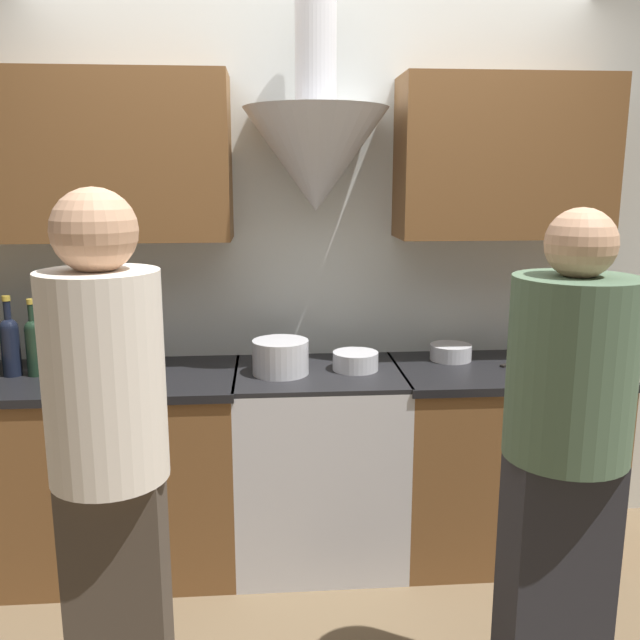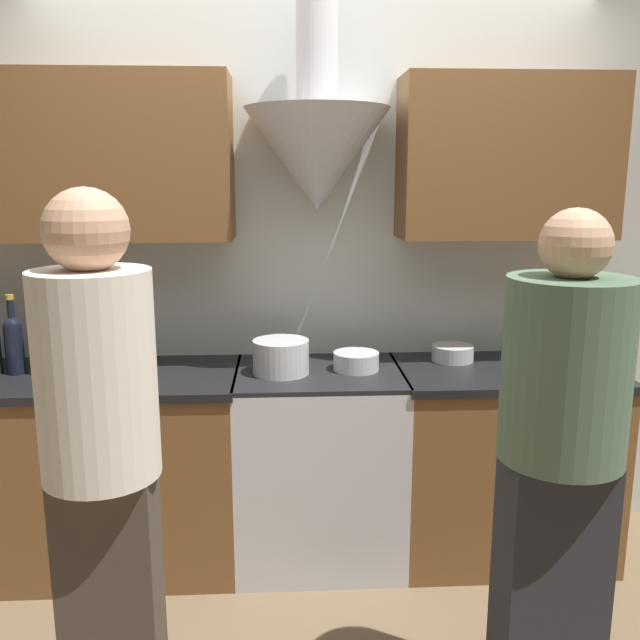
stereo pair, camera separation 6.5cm
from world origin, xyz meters
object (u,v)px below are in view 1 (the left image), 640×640
object	(u,v)px
wine_bottle_4	(34,344)
person_foreground_left	(111,470)
saucepan	(451,352)
stove_range	(318,463)
stock_pot	(281,357)
orange_fruit	(560,357)
mixing_bowl	(355,361)
person_foreground_right	(564,458)
wine_bottle_5	(58,345)
wine_bottle_3	(10,343)

from	to	relation	value
wine_bottle_4	person_foreground_left	xyz separation A→B (m)	(0.57, -1.16, -0.07)
saucepan	wine_bottle_4	bearing A→B (deg)	-176.56
stove_range	stock_pot	xyz separation A→B (m)	(-0.17, -0.03, 0.51)
wine_bottle_4	orange_fruit	distance (m)	2.32
stove_range	mixing_bowl	distance (m)	0.51
wine_bottle_4	orange_fruit	bearing A→B (deg)	-0.57
saucepan	person_foreground_right	size ratio (longest dim) A/B	0.12
orange_fruit	saucepan	distance (m)	0.49
stove_range	saucepan	bearing A→B (deg)	12.17
wine_bottle_5	stock_pot	xyz separation A→B (m)	(0.95, -0.05, -0.06)
wine_bottle_3	saucepan	world-z (taller)	wine_bottle_3
stove_range	stock_pot	distance (m)	0.54
mixing_bowl	saucepan	size ratio (longest dim) A/B	1.05
mixing_bowl	orange_fruit	world-z (taller)	mixing_bowl
stove_range	mixing_bowl	bearing A→B (deg)	1.84
wine_bottle_3	person_foreground_left	bearing A→B (deg)	-60.12
person_foreground_right	person_foreground_left	bearing A→B (deg)	-175.76
wine_bottle_3	stock_pot	world-z (taller)	wine_bottle_3
stock_pot	orange_fruit	size ratio (longest dim) A/B	3.17
wine_bottle_3	stock_pot	xyz separation A→B (m)	(1.15, -0.06, -0.07)
person_foreground_left	person_foreground_right	size ratio (longest dim) A/B	1.04
stock_pot	orange_fruit	world-z (taller)	stock_pot
saucepan	wine_bottle_5	bearing A→B (deg)	-176.36
wine_bottle_4	person_foreground_right	size ratio (longest dim) A/B	0.20
orange_fruit	saucepan	world-z (taller)	orange_fruit
stove_range	wine_bottle_4	world-z (taller)	wine_bottle_4
wine_bottle_4	mixing_bowl	xyz separation A→B (m)	(1.38, -0.02, -0.10)
mixing_bowl	saucepan	bearing A→B (deg)	15.71
wine_bottle_4	saucepan	world-z (taller)	wine_bottle_4
stove_range	wine_bottle_3	xyz separation A→B (m)	(-1.31, 0.03, 0.58)
stock_pot	mixing_bowl	bearing A→B (deg)	6.03
wine_bottle_4	person_foreground_right	xyz separation A→B (m)	(1.87, -1.07, -0.12)
wine_bottle_4	wine_bottle_5	world-z (taller)	wine_bottle_4
stove_range	wine_bottle_5	distance (m)	1.25
stock_pot	person_foreground_left	bearing A→B (deg)	-113.29
wine_bottle_3	saucepan	size ratio (longest dim) A/B	1.81
wine_bottle_3	stock_pot	bearing A→B (deg)	-3.04
stock_pot	saucepan	xyz separation A→B (m)	(0.80, 0.17, -0.04)
wine_bottle_3	person_foreground_left	xyz separation A→B (m)	(0.67, -1.17, -0.07)
wine_bottle_3	person_foreground_left	world-z (taller)	person_foreground_left
wine_bottle_3	orange_fruit	bearing A→B (deg)	-0.69
orange_fruit	person_foreground_left	size ratio (longest dim) A/B	0.05
mixing_bowl	orange_fruit	distance (m)	0.93
stove_range	wine_bottle_4	size ratio (longest dim) A/B	2.64
wine_bottle_4	wine_bottle_5	distance (m)	0.10
wine_bottle_4	saucepan	xyz separation A→B (m)	(1.85, 0.11, -0.10)
mixing_bowl	person_foreground_right	distance (m)	1.16
wine_bottle_3	mixing_bowl	distance (m)	1.48
stock_pot	stove_range	bearing A→B (deg)	10.16
wine_bottle_4	stock_pot	bearing A→B (deg)	-2.99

